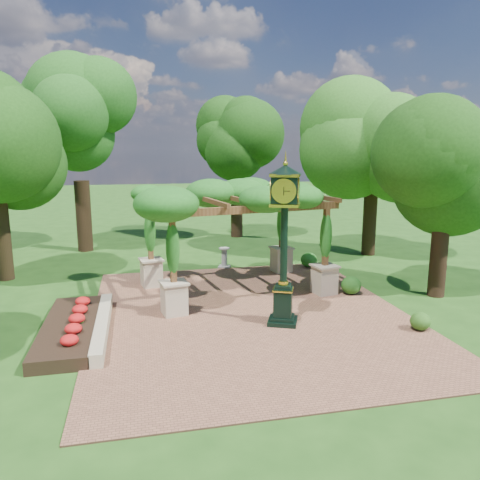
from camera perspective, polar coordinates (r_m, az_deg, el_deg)
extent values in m
plane|color=#1E4714|center=(14.55, 2.16, -10.40)|extent=(120.00, 120.00, 0.00)
cube|color=brown|center=(15.45, 1.21, -9.01)|extent=(10.00, 12.00, 0.04)
cube|color=#C6B793|center=(14.58, -16.43, -9.99)|extent=(0.35, 5.00, 0.40)
cube|color=red|center=(14.68, -19.98, -10.14)|extent=(1.50, 5.00, 0.36)
cube|color=black|center=(14.69, 5.21, -9.80)|extent=(1.13, 1.13, 0.13)
cube|color=black|center=(14.49, 5.25, -7.65)|extent=(0.71, 0.71, 0.97)
cube|color=gold|center=(14.36, 5.28, -6.01)|extent=(0.79, 0.79, 0.04)
cylinder|color=black|center=(14.01, 5.39, -0.52)|extent=(0.28, 0.28, 2.48)
cube|color=black|center=(13.78, 5.51, 6.10)|extent=(0.99, 0.99, 0.76)
cylinder|color=#F2E4CD|center=(13.39, 5.36, 5.96)|extent=(0.61, 0.28, 0.65)
cone|color=black|center=(13.74, 5.55, 8.56)|extent=(1.27, 1.27, 0.27)
sphere|color=gold|center=(13.73, 5.57, 9.24)|extent=(0.15, 0.15, 0.15)
cube|color=#C2AF90|center=(15.41, -8.03, -7.09)|extent=(0.86, 0.86, 1.03)
cube|color=brown|center=(14.98, -8.20, -1.17)|extent=(0.21, 0.21, 2.11)
cube|color=#C2AF90|center=(17.64, 10.24, -4.80)|extent=(0.86, 0.86, 1.03)
cube|color=brown|center=(17.27, 10.43, 0.39)|extent=(0.21, 0.21, 2.11)
cube|color=#C2AF90|center=(18.61, -10.73, -3.99)|extent=(0.86, 0.86, 1.03)
cube|color=brown|center=(18.26, -10.92, 0.95)|extent=(0.21, 0.21, 2.11)
cube|color=#C2AF90|center=(20.50, 5.06, -2.43)|extent=(0.86, 0.86, 1.03)
cube|color=brown|center=(20.18, 5.14, 2.06)|extent=(0.21, 0.21, 2.11)
cube|color=brown|center=(15.73, 1.81, 3.76)|extent=(6.54, 1.34, 0.25)
cube|color=brown|center=(18.87, -2.52, 4.98)|extent=(6.54, 1.34, 0.25)
ellipsoid|color=#1E5B1A|center=(17.26, -0.55, 5.45)|extent=(7.24, 5.22, 1.14)
cube|color=#9B9B92|center=(21.31, -1.92, -3.28)|extent=(0.66, 0.66, 0.09)
cylinder|color=#9B9B92|center=(21.21, -1.93, -2.18)|extent=(0.34, 0.34, 0.84)
cylinder|color=#9B9B92|center=(21.11, -1.94, -1.03)|extent=(0.62, 0.62, 0.05)
ellipsoid|color=#295518|center=(15.02, 21.13, -9.22)|extent=(0.71, 0.71, 0.54)
ellipsoid|color=#1E4E16|center=(17.82, 13.39, -5.38)|extent=(0.98, 0.98, 0.66)
ellipsoid|color=#23661D|center=(21.43, 8.40, -2.41)|extent=(0.82, 0.82, 0.67)
cylinder|color=#2E2112|center=(21.41, -26.96, -0.06)|extent=(0.65, 0.65, 3.28)
cylinder|color=black|center=(25.86, -18.51, 2.77)|extent=(0.78, 0.78, 3.70)
ellipsoid|color=#1D4E16|center=(25.66, -19.18, 13.36)|extent=(4.78, 4.78, 5.84)
cylinder|color=#322014|center=(28.59, -0.40, 3.65)|extent=(0.71, 0.71, 3.26)
ellipsoid|color=#173C0F|center=(28.36, -0.41, 12.09)|extent=(3.72, 3.72, 5.14)
cylinder|color=#302013|center=(24.54, 15.52, 2.36)|extent=(0.68, 0.68, 3.56)
ellipsoid|color=#2A601B|center=(24.31, 16.09, 13.11)|extent=(4.88, 4.88, 5.62)
cylinder|color=#341F15|center=(18.46, 23.03, -2.23)|extent=(0.60, 0.60, 2.72)
ellipsoid|color=#194010|center=(18.03, 23.87, 8.67)|extent=(3.70, 3.70, 4.29)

